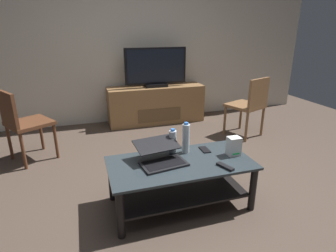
{
  "coord_description": "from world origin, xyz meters",
  "views": [
    {
      "loc": [
        -0.83,
        -2.15,
        1.51
      ],
      "look_at": [
        -0.03,
        0.34,
        0.57
      ],
      "focal_mm": 29.73,
      "sensor_mm": 36.0,
      "label": 1
    }
  ],
  "objects_px": {
    "dining_chair": "(250,103)",
    "water_bottle_near": "(186,138)",
    "television": "(156,68)",
    "router_box": "(234,146)",
    "coffee_table": "(180,175)",
    "side_chair": "(22,121)",
    "laptop": "(161,156)",
    "cell_phone": "(205,150)",
    "water_bottle_far": "(173,141)",
    "tv_remote": "(225,167)",
    "media_cabinet": "(156,104)"
  },
  "relations": [
    {
      "from": "dining_chair",
      "to": "water_bottle_near",
      "type": "distance_m",
      "value": 1.76
    },
    {
      "from": "television",
      "to": "router_box",
      "type": "xyz_separation_m",
      "value": [
        0.09,
        -2.28,
        -0.39
      ]
    },
    {
      "from": "coffee_table",
      "to": "television",
      "type": "relative_size",
      "value": 1.24
    },
    {
      "from": "coffee_table",
      "to": "dining_chair",
      "type": "relative_size",
      "value": 1.43
    },
    {
      "from": "side_chair",
      "to": "laptop",
      "type": "bearing_deg",
      "value": -46.28
    },
    {
      "from": "cell_phone",
      "to": "dining_chair",
      "type": "bearing_deg",
      "value": 44.23
    },
    {
      "from": "television",
      "to": "coffee_table",
      "type": "bearing_deg",
      "value": -100.31
    },
    {
      "from": "water_bottle_far",
      "to": "tv_remote",
      "type": "xyz_separation_m",
      "value": [
        0.31,
        -0.42,
        -0.1
      ]
    },
    {
      "from": "tv_remote",
      "to": "cell_phone",
      "type": "bearing_deg",
      "value": 71.37
    },
    {
      "from": "television",
      "to": "side_chair",
      "type": "xyz_separation_m",
      "value": [
        -1.83,
        -0.91,
        -0.4
      ]
    },
    {
      "from": "cell_phone",
      "to": "media_cabinet",
      "type": "bearing_deg",
      "value": 88.6
    },
    {
      "from": "tv_remote",
      "to": "water_bottle_near",
      "type": "bearing_deg",
      "value": 97.37
    },
    {
      "from": "coffee_table",
      "to": "laptop",
      "type": "distance_m",
      "value": 0.25
    },
    {
      "from": "cell_phone",
      "to": "tv_remote",
      "type": "distance_m",
      "value": 0.36
    },
    {
      "from": "coffee_table",
      "to": "cell_phone",
      "type": "distance_m",
      "value": 0.36
    },
    {
      "from": "cell_phone",
      "to": "side_chair",
      "type": "bearing_deg",
      "value": 146.52
    },
    {
      "from": "television",
      "to": "cell_phone",
      "type": "relative_size",
      "value": 7.05
    },
    {
      "from": "dining_chair",
      "to": "water_bottle_far",
      "type": "relative_size",
      "value": 3.84
    },
    {
      "from": "laptop",
      "to": "cell_phone",
      "type": "xyz_separation_m",
      "value": [
        0.46,
        0.11,
        -0.05
      ]
    },
    {
      "from": "dining_chair",
      "to": "media_cabinet",
      "type": "bearing_deg",
      "value": 136.33
    },
    {
      "from": "dining_chair",
      "to": "side_chair",
      "type": "distance_m",
      "value": 2.92
    },
    {
      "from": "router_box",
      "to": "water_bottle_near",
      "type": "relative_size",
      "value": 0.58
    },
    {
      "from": "coffee_table",
      "to": "water_bottle_far",
      "type": "height_order",
      "value": "water_bottle_far"
    },
    {
      "from": "water_bottle_far",
      "to": "media_cabinet",
      "type": "bearing_deg",
      "value": 78.8
    },
    {
      "from": "dining_chair",
      "to": "water_bottle_near",
      "type": "height_order",
      "value": "dining_chair"
    },
    {
      "from": "dining_chair",
      "to": "water_bottle_far",
      "type": "distance_m",
      "value": 1.82
    },
    {
      "from": "coffee_table",
      "to": "side_chair",
      "type": "bearing_deg",
      "value": 136.13
    },
    {
      "from": "side_chair",
      "to": "media_cabinet",
      "type": "bearing_deg",
      "value": 26.8
    },
    {
      "from": "side_chair",
      "to": "coffee_table",
      "type": "bearing_deg",
      "value": -43.87
    },
    {
      "from": "dining_chair",
      "to": "laptop",
      "type": "xyz_separation_m",
      "value": [
        -1.66,
        -1.21,
        -0.01
      ]
    },
    {
      "from": "television",
      "to": "water_bottle_far",
      "type": "distance_m",
      "value": 2.13
    },
    {
      "from": "dining_chair",
      "to": "router_box",
      "type": "bearing_deg",
      "value": -128.21
    },
    {
      "from": "media_cabinet",
      "to": "dining_chair",
      "type": "xyz_separation_m",
      "value": [
        1.08,
        -1.04,
        0.19
      ]
    },
    {
      "from": "coffee_table",
      "to": "water_bottle_near",
      "type": "bearing_deg",
      "value": 56.4
    },
    {
      "from": "water_bottle_near",
      "to": "tv_remote",
      "type": "relative_size",
      "value": 1.81
    },
    {
      "from": "television",
      "to": "water_bottle_far",
      "type": "bearing_deg",
      "value": -101.32
    },
    {
      "from": "side_chair",
      "to": "water_bottle_far",
      "type": "distance_m",
      "value": 1.83
    },
    {
      "from": "coffee_table",
      "to": "tv_remote",
      "type": "height_order",
      "value": "tv_remote"
    },
    {
      "from": "dining_chair",
      "to": "cell_phone",
      "type": "xyz_separation_m",
      "value": [
        -1.2,
        -1.1,
        -0.07
      ]
    },
    {
      "from": "coffee_table",
      "to": "media_cabinet",
      "type": "relative_size",
      "value": 0.79
    },
    {
      "from": "television",
      "to": "water_bottle_near",
      "type": "bearing_deg",
      "value": -98.16
    },
    {
      "from": "television",
      "to": "water_bottle_near",
      "type": "height_order",
      "value": "television"
    },
    {
      "from": "coffee_table",
      "to": "dining_chair",
      "type": "bearing_deg",
      "value": 39.99
    },
    {
      "from": "television",
      "to": "router_box",
      "type": "relative_size",
      "value": 5.85
    },
    {
      "from": "router_box",
      "to": "laptop",
      "type": "bearing_deg",
      "value": 174.87
    },
    {
      "from": "water_bottle_far",
      "to": "cell_phone",
      "type": "distance_m",
      "value": 0.32
    },
    {
      "from": "laptop",
      "to": "television",
      "type": "bearing_deg",
      "value": 75.52
    },
    {
      "from": "television",
      "to": "laptop",
      "type": "relative_size",
      "value": 2.32
    },
    {
      "from": "water_bottle_near",
      "to": "water_bottle_far",
      "type": "xyz_separation_m",
      "value": [
        -0.11,
        0.05,
        -0.03
      ]
    },
    {
      "from": "television",
      "to": "cell_phone",
      "type": "height_order",
      "value": "television"
    }
  ]
}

